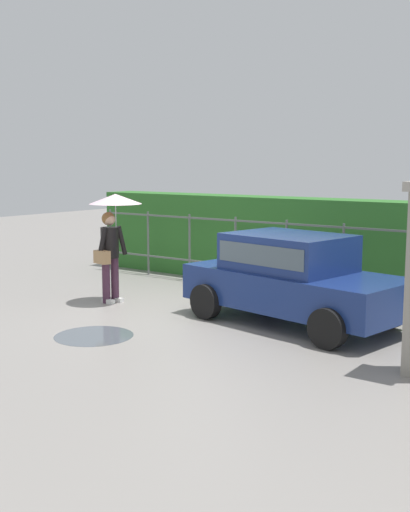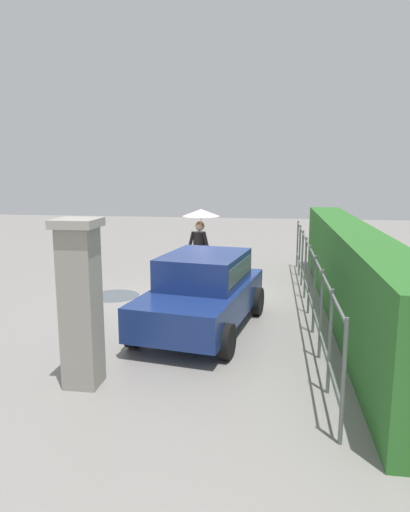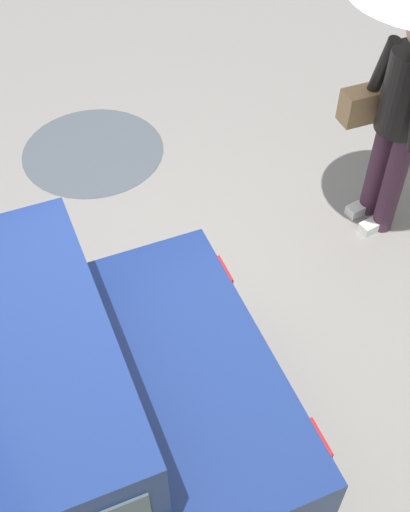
# 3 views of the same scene
# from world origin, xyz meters

# --- Properties ---
(ground_plane) EXTENTS (40.00, 40.00, 0.00)m
(ground_plane) POSITION_xyz_m (0.00, 0.00, 0.00)
(ground_plane) COLOR gray
(car) EXTENTS (3.93, 2.35, 1.48)m
(car) POSITION_xyz_m (1.70, 0.38, 0.80)
(car) COLOR navy
(car) RESTS_ON ground
(pedestrian) EXTENTS (0.99, 0.99, 2.07)m
(pedestrian) POSITION_xyz_m (-1.80, -0.23, 1.52)
(pedestrian) COLOR #47283D
(pedestrian) RESTS_ON ground
(gate_pillar) EXTENTS (0.60, 0.60, 2.42)m
(gate_pillar) POSITION_xyz_m (4.35, -0.97, 1.24)
(gate_pillar) COLOR gray
(gate_pillar) RESTS_ON ground
(fence_section) EXTENTS (9.97, 0.05, 1.50)m
(fence_section) POSITION_xyz_m (0.40, 2.50, 0.83)
(fence_section) COLOR #59605B
(fence_section) RESTS_ON ground
(hedge_row) EXTENTS (10.92, 0.90, 1.90)m
(hedge_row) POSITION_xyz_m (0.40, 3.34, 0.95)
(hedge_row) COLOR #2D6B28
(hedge_row) RESTS_ON ground
(puddle_near) EXTENTS (1.22, 1.22, 0.00)m
(puddle_near) POSITION_xyz_m (-0.35, -2.16, 0.00)
(puddle_near) COLOR #4C545B
(puddle_near) RESTS_ON ground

